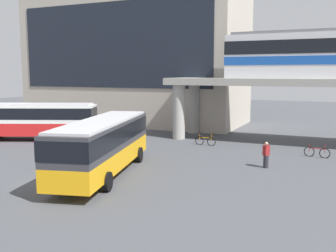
{
  "coord_description": "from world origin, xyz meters",
  "views": [
    {
      "loc": [
        13.68,
        -16.8,
        5.87
      ],
      "look_at": [
        2.6,
        7.97,
        2.2
      ],
      "focal_mm": 41.94,
      "sensor_mm": 36.0,
      "label": 1
    }
  ],
  "objects": [
    {
      "name": "pedestrian_near_building",
      "position": [
        9.48,
        7.55,
        0.77
      ],
      "size": [
        0.42,
        0.48,
        1.64
      ],
      "color": "#26262D",
      "rests_on": "ground_plane"
    },
    {
      "name": "bicycle_orange",
      "position": [
        3.55,
        13.33,
        0.36
      ],
      "size": [
        1.79,
        0.17,
        1.04
      ],
      "color": "black",
      "rests_on": "ground_plane"
    },
    {
      "name": "bicycle_red",
      "position": [
        12.2,
        12.13,
        0.36
      ],
      "size": [
        1.78,
        0.35,
        1.04
      ],
      "color": "black",
      "rests_on": "ground_plane"
    },
    {
      "name": "station_building",
      "position": [
        -9.16,
        24.92,
        8.02
      ],
      "size": [
        25.3,
        11.07,
        16.02
      ],
      "color": "#B2A899",
      "rests_on": "ground_plane"
    },
    {
      "name": "ground_plane",
      "position": [
        0.0,
        10.0,
        0.0
      ],
      "size": [
        120.0,
        120.0,
        0.0
      ],
      "primitive_type": "plane",
      "color": "#47494F"
    },
    {
      "name": "bus_secondary",
      "position": [
        -11.22,
        9.54,
        1.99
      ],
      "size": [
        11.16,
        6.63,
        3.22
      ],
      "color": "red",
      "rests_on": "ground_plane"
    },
    {
      "name": "bus_main",
      "position": [
        1.19,
        1.97,
        1.99
      ],
      "size": [
        5.19,
        11.33,
        3.22
      ],
      "color": "orange",
      "rests_on": "ground_plane"
    }
  ]
}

